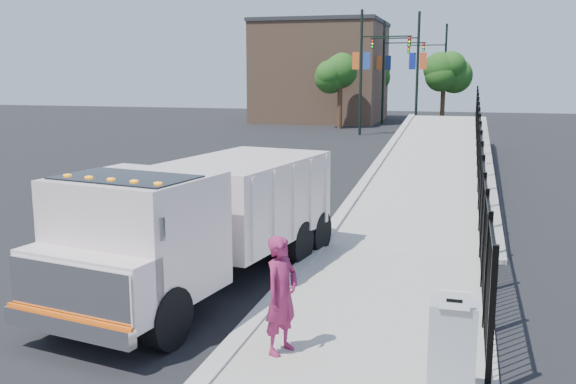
# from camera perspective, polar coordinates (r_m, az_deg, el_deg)

# --- Properties ---
(ground) EXTENTS (120.00, 120.00, 0.00)m
(ground) POSITION_cam_1_polar(r_m,az_deg,el_deg) (11.15, -1.86, -10.60)
(ground) COLOR black
(ground) RESTS_ON ground
(sidewalk) EXTENTS (3.55, 12.00, 0.12)m
(sidewalk) POSITION_cam_1_polar(r_m,az_deg,el_deg) (8.93, 6.40, -15.85)
(sidewalk) COLOR #9E998E
(sidewalk) RESTS_ON ground
(curb) EXTENTS (0.30, 12.00, 0.16)m
(curb) POSITION_cam_1_polar(r_m,az_deg,el_deg) (9.38, -5.66, -14.35)
(curb) COLOR #ADAAA3
(curb) RESTS_ON ground
(ramp) EXTENTS (3.95, 24.06, 3.19)m
(ramp) POSITION_cam_1_polar(r_m,az_deg,el_deg) (26.24, 13.25, 1.45)
(ramp) COLOR #9E998E
(ramp) RESTS_ON ground
(iron_fence) EXTENTS (0.10, 28.00, 1.80)m
(iron_fence) POSITION_cam_1_polar(r_m,az_deg,el_deg) (22.13, 16.56, 2.00)
(iron_fence) COLOR black
(iron_fence) RESTS_ON ground
(truck) EXTENTS (3.48, 7.51, 2.48)m
(truck) POSITION_cam_1_polar(r_m,az_deg,el_deg) (12.00, -7.74, -2.20)
(truck) COLOR black
(truck) RESTS_ON ground
(worker) EXTENTS (0.60, 0.72, 1.69)m
(worker) POSITION_cam_1_polar(r_m,az_deg,el_deg) (9.07, -0.58, -9.13)
(worker) COLOR maroon
(worker) RESTS_ON sidewalk
(utility_cabinet) EXTENTS (0.55, 0.40, 1.25)m
(utility_cabinet) POSITION_cam_1_polar(r_m,az_deg,el_deg) (8.09, 14.37, -13.68)
(utility_cabinet) COLOR gray
(utility_cabinet) RESTS_ON sidewalk
(arrow_sign) EXTENTS (0.35, 0.04, 0.22)m
(arrow_sign) POSITION_cam_1_polar(r_m,az_deg,el_deg) (7.62, 14.58, -9.29)
(arrow_sign) COLOR white
(arrow_sign) RESTS_ON utility_cabinet
(light_pole_0) EXTENTS (3.77, 0.22, 8.00)m
(light_pole_0) POSITION_cam_1_polar(r_m,az_deg,el_deg) (42.40, 6.92, 10.93)
(light_pole_0) COLOR black
(light_pole_0) RESTS_ON ground
(light_pole_1) EXTENTS (3.77, 0.22, 8.00)m
(light_pole_1) POSITION_cam_1_polar(r_m,az_deg,el_deg) (44.33, 11.04, 10.80)
(light_pole_1) COLOR black
(light_pole_1) RESTS_ON ground
(light_pole_2) EXTENTS (3.78, 0.22, 8.00)m
(light_pole_2) POSITION_cam_1_polar(r_m,az_deg,el_deg) (51.58, 8.82, 10.80)
(light_pole_2) COLOR black
(light_pole_2) RESTS_ON ground
(light_pole_3) EXTENTS (3.77, 0.22, 8.00)m
(light_pole_3) POSITION_cam_1_polar(r_m,az_deg,el_deg) (55.79, 13.47, 10.61)
(light_pole_3) COLOR black
(light_pole_3) RESTS_ON ground
(tree_0) EXTENTS (2.54, 2.54, 5.27)m
(tree_0) POSITION_cam_1_polar(r_m,az_deg,el_deg) (47.18, 4.67, 10.41)
(tree_0) COLOR #382314
(tree_0) RESTS_ON ground
(tree_1) EXTENTS (2.50, 2.50, 5.25)m
(tree_1) POSITION_cam_1_polar(r_m,az_deg,el_deg) (51.22, 13.69, 10.16)
(tree_1) COLOR #382314
(tree_1) RESTS_ON ground
(tree_2) EXTENTS (3.23, 3.23, 5.61)m
(tree_2) POSITION_cam_1_polar(r_m,az_deg,el_deg) (59.37, 7.48, 10.41)
(tree_2) COLOR #382314
(tree_2) RESTS_ON ground
(building) EXTENTS (10.00, 10.00, 8.00)m
(building) POSITION_cam_1_polar(r_m,az_deg,el_deg) (55.26, 3.02, 10.51)
(building) COLOR #8C664C
(building) RESTS_ON ground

